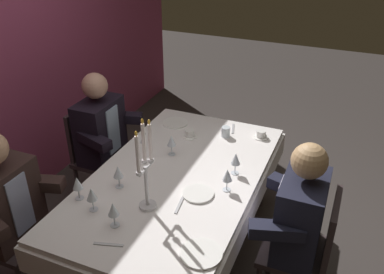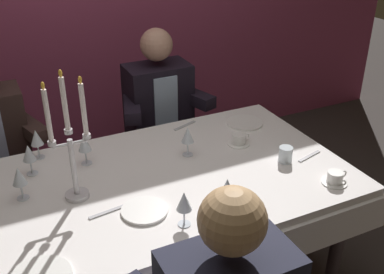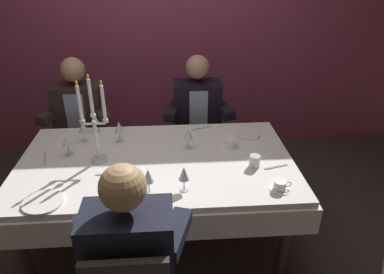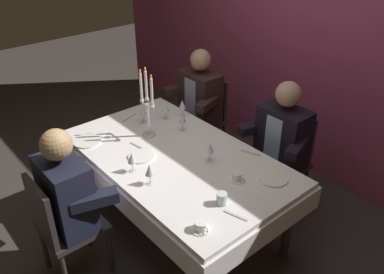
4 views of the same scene
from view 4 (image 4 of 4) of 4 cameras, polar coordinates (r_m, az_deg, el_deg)
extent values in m
plane|color=#37312F|center=(3.64, -2.06, -12.38)|extent=(12.00, 12.00, 0.00)
cube|color=#903757|center=(4.07, 16.64, 13.17)|extent=(6.00, 0.12, 2.70)
cube|color=white|center=(3.20, -2.29, -2.86)|extent=(1.90, 1.10, 0.04)
cube|color=white|center=(3.26, -2.25, -4.48)|extent=(1.94, 1.14, 0.18)
cylinder|color=#322729|center=(3.83, -15.10, -4.50)|extent=(0.07, 0.07, 0.70)
cylinder|color=#322729|center=(4.18, -4.65, -0.25)|extent=(0.07, 0.07, 0.70)
cylinder|color=#322729|center=(3.23, 13.50, -11.75)|extent=(0.07, 0.07, 0.70)
cylinder|color=silver|center=(3.46, -6.11, 0.39)|extent=(0.11, 0.11, 0.02)
cylinder|color=silver|center=(3.39, -6.25, 2.58)|extent=(0.02, 0.02, 0.28)
cylinder|color=silver|center=(3.31, -6.42, 5.34)|extent=(0.04, 0.04, 0.02)
cylinder|color=white|center=(3.26, -6.55, 7.36)|extent=(0.02, 0.02, 0.23)
ellipsoid|color=yellow|center=(3.21, -6.69, 9.57)|extent=(0.02, 0.02, 0.03)
cylinder|color=silver|center=(3.31, -5.99, 4.19)|extent=(0.07, 0.01, 0.01)
cylinder|color=silver|center=(3.27, -5.63, 4.29)|extent=(0.04, 0.04, 0.02)
cylinder|color=white|center=(3.22, -5.74, 6.32)|extent=(0.02, 0.02, 0.23)
ellipsoid|color=yellow|center=(3.17, -5.87, 8.54)|extent=(0.02, 0.02, 0.03)
cylinder|color=silver|center=(3.37, -6.73, 4.61)|extent=(0.07, 0.01, 0.01)
cylinder|color=silver|center=(3.39, -7.11, 5.12)|extent=(0.04, 0.04, 0.02)
cylinder|color=white|center=(3.33, -7.25, 7.10)|extent=(0.02, 0.02, 0.23)
ellipsoid|color=yellow|center=(3.28, -7.40, 9.25)|extent=(0.02, 0.02, 0.03)
cylinder|color=white|center=(3.18, -7.19, -2.72)|extent=(0.21, 0.21, 0.01)
cylinder|color=white|center=(2.98, 11.43, -5.75)|extent=(0.22, 0.22, 0.01)
cylinder|color=white|center=(3.46, -14.68, -0.57)|extent=(0.23, 0.23, 0.01)
cylinder|color=silver|center=(3.77, -1.37, 3.04)|extent=(0.06, 0.06, 0.00)
cylinder|color=silver|center=(3.75, -1.38, 3.57)|extent=(0.01, 0.01, 0.07)
cone|color=silver|center=(3.71, -1.40, 4.67)|extent=(0.07, 0.07, 0.08)
cylinder|color=#E0D172|center=(3.72, -1.39, 4.33)|extent=(0.04, 0.04, 0.03)
cylinder|color=silver|center=(3.53, -1.35, 1.02)|extent=(0.06, 0.06, 0.00)
cylinder|color=silver|center=(3.51, -1.36, 1.58)|extent=(0.01, 0.01, 0.07)
cone|color=silver|center=(3.47, -1.38, 2.74)|extent=(0.07, 0.07, 0.08)
cylinder|color=maroon|center=(3.48, -1.37, 2.38)|extent=(0.04, 0.04, 0.03)
cylinder|color=silver|center=(2.89, -5.91, -6.57)|extent=(0.06, 0.06, 0.00)
cylinder|color=silver|center=(2.87, -5.95, -5.94)|extent=(0.01, 0.01, 0.07)
cone|color=silver|center=(2.82, -6.04, -4.63)|extent=(0.07, 0.07, 0.08)
cylinder|color=silver|center=(3.03, -8.37, -4.79)|extent=(0.06, 0.06, 0.00)
cylinder|color=silver|center=(3.01, -8.42, -4.17)|extent=(0.01, 0.01, 0.07)
cone|color=silver|center=(2.96, -8.54, -2.90)|extent=(0.07, 0.07, 0.08)
cylinder|color=silver|center=(3.12, 2.51, -3.35)|extent=(0.06, 0.06, 0.00)
cylinder|color=silver|center=(3.10, 2.53, -2.74)|extent=(0.01, 0.01, 0.07)
cone|color=silver|center=(3.05, 2.56, -1.49)|extent=(0.07, 0.07, 0.08)
cylinder|color=silver|center=(3.68, -6.90, 2.12)|extent=(0.06, 0.06, 0.00)
cylinder|color=silver|center=(3.66, -6.94, 2.66)|extent=(0.01, 0.01, 0.07)
cone|color=silver|center=(3.63, -7.02, 3.78)|extent=(0.07, 0.07, 0.08)
cylinder|color=maroon|center=(3.64, -6.99, 3.44)|extent=(0.04, 0.04, 0.03)
cylinder|color=silver|center=(3.73, -3.75, 2.67)|extent=(0.06, 0.06, 0.00)
cylinder|color=silver|center=(3.71, -3.77, 3.21)|extent=(0.01, 0.01, 0.07)
cone|color=silver|center=(3.67, -3.82, 4.32)|extent=(0.07, 0.07, 0.08)
cylinder|color=maroon|center=(3.68, -3.80, 3.97)|extent=(0.04, 0.04, 0.03)
cylinder|color=silver|center=(2.69, 4.24, -8.70)|extent=(0.07, 0.07, 0.08)
cylinder|color=white|center=(2.93, 6.39, -5.97)|extent=(0.12, 0.12, 0.01)
cylinder|color=white|center=(2.91, 6.43, -5.48)|extent=(0.08, 0.08, 0.05)
torus|color=white|center=(2.89, 7.15, -5.87)|extent=(0.04, 0.01, 0.04)
cylinder|color=white|center=(2.52, 1.19, -12.96)|extent=(0.12, 0.12, 0.01)
cylinder|color=white|center=(2.50, 1.20, -12.45)|extent=(0.08, 0.08, 0.05)
torus|color=white|center=(2.47, 1.99, -13.00)|extent=(0.04, 0.01, 0.04)
cube|color=#B7B7BC|center=(3.24, 8.31, -2.25)|extent=(0.17, 0.07, 0.01)
cube|color=#B7B7BC|center=(2.63, 6.22, -11.01)|extent=(0.17, 0.06, 0.01)
cube|color=#B7B7BC|center=(3.77, -8.88, 2.71)|extent=(0.06, 0.17, 0.01)
cube|color=#B7B7BC|center=(3.32, -7.71, -1.29)|extent=(0.17, 0.04, 0.01)
cylinder|color=#322729|center=(4.43, -2.20, -0.37)|extent=(0.04, 0.04, 0.42)
cylinder|color=#322729|center=(4.19, 0.87, -2.29)|extent=(0.04, 0.04, 0.42)
cylinder|color=#322729|center=(4.63, 1.29, 1.11)|extent=(0.04, 0.04, 0.42)
cylinder|color=#322729|center=(4.40, 4.40, -0.64)|extent=(0.04, 0.04, 0.42)
cube|color=#322729|center=(4.29, 1.12, 2.13)|extent=(0.42, 0.42, 0.04)
cube|color=#322729|center=(4.30, 3.06, 5.72)|extent=(0.38, 0.04, 0.44)
cube|color=#2D1E1B|center=(4.16, 1.16, 5.65)|extent=(0.42, 0.26, 0.54)
cube|color=#8D93B1|center=(4.07, -0.26, 5.52)|extent=(0.16, 0.01, 0.40)
sphere|color=tan|center=(4.01, 1.22, 10.91)|extent=(0.21, 0.21, 0.21)
cube|color=#2D1E1B|center=(4.24, -1.83, 6.72)|extent=(0.19, 0.34, 0.08)
cube|color=#2D1E1B|center=(3.94, 2.20, 4.76)|extent=(0.19, 0.34, 0.08)
cylinder|color=#322729|center=(3.19, -11.52, -15.59)|extent=(0.04, 0.04, 0.42)
cylinder|color=#322729|center=(3.43, -14.63, -12.09)|extent=(0.04, 0.04, 0.42)
cylinder|color=#322729|center=(3.35, -20.21, -14.46)|extent=(0.04, 0.04, 0.42)
cube|color=#322729|center=(3.11, -16.59, -12.05)|extent=(0.42, 0.42, 0.04)
cube|color=#322729|center=(2.91, -20.66, -9.96)|extent=(0.38, 0.04, 0.44)
cube|color=black|center=(2.92, -17.42, -7.83)|extent=(0.42, 0.26, 0.54)
cube|color=#BCB4CE|center=(2.94, -15.15, -6.40)|extent=(0.16, 0.01, 0.40)
sphere|color=tan|center=(2.70, -18.72, -1.04)|extent=(0.21, 0.21, 0.21)
cube|color=black|center=(2.77, -13.73, -8.65)|extent=(0.19, 0.34, 0.08)
cube|color=black|center=(3.10, -17.60, -4.56)|extent=(0.19, 0.34, 0.08)
cylinder|color=#322729|center=(3.78, 8.01, -6.68)|extent=(0.04, 0.04, 0.42)
cylinder|color=#322729|center=(3.61, 12.26, -9.22)|extent=(0.04, 0.04, 0.42)
cylinder|color=#322729|center=(4.02, 11.49, -4.60)|extent=(0.04, 0.04, 0.42)
cylinder|color=#322729|center=(3.86, 15.63, -6.86)|extent=(0.04, 0.04, 0.42)
cube|color=#322729|center=(3.68, 12.23, -3.93)|extent=(0.42, 0.42, 0.04)
cube|color=#322729|center=(3.69, 14.47, 0.27)|extent=(0.38, 0.04, 0.44)
cube|color=black|center=(3.53, 12.73, -0.03)|extent=(0.42, 0.26, 0.54)
cube|color=#8DA0B9|center=(3.42, 11.38, -0.34)|extent=(0.16, 0.01, 0.40)
sphere|color=tan|center=(3.35, 13.51, 5.96)|extent=(0.21, 0.21, 0.21)
cube|color=black|center=(3.55, 9.04, 1.36)|extent=(0.19, 0.34, 0.08)
cube|color=black|center=(3.33, 14.69, -1.46)|extent=(0.19, 0.34, 0.08)
camera|label=1|loc=(4.33, -35.95, 24.15)|focal=38.59mm
camera|label=2|loc=(2.85, -44.28, 12.14)|focal=43.36mm
camera|label=3|loc=(2.13, -53.24, 6.02)|focal=33.39mm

